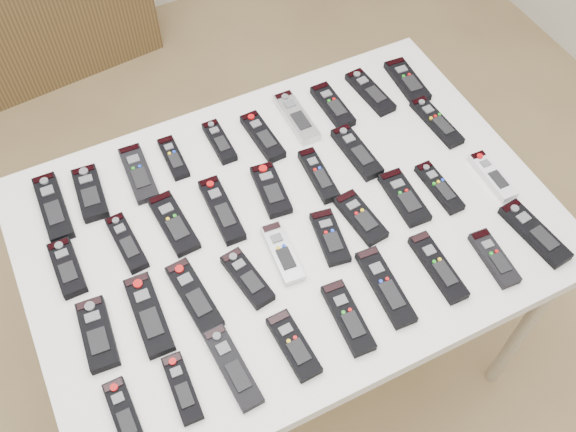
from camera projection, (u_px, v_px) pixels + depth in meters
name	position (u px, v px, depth m)	size (l,w,h in m)	color
ground	(256.00, 376.00, 2.13)	(4.00, 4.00, 0.00)	olive
table	(288.00, 234.00, 1.59)	(1.25, 0.88, 0.78)	white
remote_0	(53.00, 207.00, 1.55)	(0.06, 0.20, 0.02)	black
remote_1	(90.00, 193.00, 1.58)	(0.06, 0.16, 0.02)	black
remote_2	(139.00, 173.00, 1.62)	(0.06, 0.18, 0.02)	black
remote_3	(173.00, 158.00, 1.65)	(0.04, 0.14, 0.02)	black
remote_4	(219.00, 142.00, 1.68)	(0.04, 0.14, 0.02)	black
remote_5	(263.00, 137.00, 1.69)	(0.05, 0.17, 0.02)	black
remote_6	(296.00, 117.00, 1.72)	(0.05, 0.19, 0.02)	#B7B7BC
remote_7	(333.00, 106.00, 1.75)	(0.05, 0.16, 0.02)	black
remote_8	(370.00, 92.00, 1.78)	(0.05, 0.18, 0.02)	black
remote_9	(407.00, 81.00, 1.81)	(0.06, 0.17, 0.02)	black
remote_10	(67.00, 268.00, 1.46)	(0.05, 0.15, 0.02)	black
remote_11	(127.00, 243.00, 1.50)	(0.05, 0.16, 0.02)	black
remote_12	(174.00, 223.00, 1.53)	(0.06, 0.18, 0.02)	black
remote_13	(222.00, 210.00, 1.55)	(0.05, 0.19, 0.02)	black
remote_14	(271.00, 190.00, 1.58)	(0.06, 0.16, 0.02)	black
remote_15	(318.00, 175.00, 1.61)	(0.04, 0.17, 0.02)	black
remote_16	(357.00, 152.00, 1.65)	(0.05, 0.18, 0.02)	black
remote_17	(436.00, 122.00, 1.72)	(0.05, 0.18, 0.02)	black
remote_18	(98.00, 334.00, 1.36)	(0.06, 0.17, 0.02)	black
remote_19	(149.00, 314.00, 1.39)	(0.06, 0.20, 0.02)	black
remote_20	(194.00, 296.00, 1.42)	(0.06, 0.19, 0.02)	black
remote_21	(247.00, 278.00, 1.44)	(0.05, 0.15, 0.02)	black
remote_22	(282.00, 253.00, 1.48)	(0.05, 0.16, 0.02)	#B7B7BC
remote_23	(330.00, 237.00, 1.51)	(0.05, 0.15, 0.02)	black
remote_24	(361.00, 217.00, 1.54)	(0.06, 0.15, 0.02)	black
remote_25	(404.00, 197.00, 1.57)	(0.06, 0.16, 0.02)	black
remote_26	(439.00, 187.00, 1.59)	(0.04, 0.16, 0.02)	black
remote_27	(492.00, 176.00, 1.61)	(0.04, 0.16, 0.02)	silver
remote_28	(124.00, 415.00, 1.26)	(0.04, 0.15, 0.02)	black
remote_29	(182.00, 388.00, 1.29)	(0.04, 0.15, 0.02)	black
remote_30	(233.00, 367.00, 1.32)	(0.05, 0.19, 0.02)	black
remote_31	(294.00, 345.00, 1.35)	(0.05, 0.16, 0.02)	black
remote_32	(348.00, 318.00, 1.38)	(0.05, 0.17, 0.02)	black
remote_33	(385.00, 287.00, 1.43)	(0.05, 0.20, 0.02)	black
remote_34	(438.00, 267.00, 1.46)	(0.05, 0.18, 0.02)	black
remote_35	(494.00, 258.00, 1.47)	(0.05, 0.15, 0.02)	black
remote_36	(535.00, 233.00, 1.51)	(0.05, 0.19, 0.02)	black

